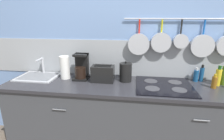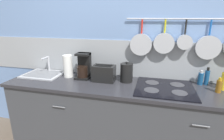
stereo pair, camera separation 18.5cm
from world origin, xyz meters
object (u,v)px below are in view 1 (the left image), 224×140
bottle_sesame_oil (224,75)px  paper_towel_roll (65,67)px  bottle_olive_oil (202,74)px  kettle (126,72)px  bottle_hot_sauce (214,82)px  bottle_cooking_wine (218,77)px  coffee_maker (81,69)px  bottle_vinegar (196,75)px  toaster (103,74)px

bottle_sesame_oil → paper_towel_roll: bearing=-178.6°
paper_towel_roll → bottle_olive_oil: 1.57m
kettle → bottle_hot_sauce: bearing=-5.0°
paper_towel_roll → bottle_cooking_wine: 1.69m
bottle_sesame_oil → coffee_maker: bearing=-179.0°
bottle_hot_sauce → bottle_vinegar: bearing=124.2°
bottle_cooking_wine → coffee_maker: bearing=179.9°
toaster → bottle_hot_sauce: toaster is taller
bottle_olive_oil → bottle_hot_sauce: bottle_olive_oil is taller
bottle_hot_sauce → kettle: bearing=175.0°
bottle_vinegar → bottle_cooking_wine: size_ratio=0.74×
kettle → bottle_cooking_wine: kettle is taller
toaster → bottle_cooking_wine: bottle_cooking_wine is taller
bottle_olive_oil → bottle_sesame_oil: size_ratio=0.77×
bottle_vinegar → bottle_hot_sauce: (0.12, -0.18, -0.00)m
paper_towel_roll → bottle_cooking_wine: bearing=0.4°
toaster → kettle: 0.26m
kettle → bottle_sesame_oil: (1.05, 0.04, 0.00)m
paper_towel_roll → bottle_hot_sauce: 1.63m
coffee_maker → toaster: bearing=-11.9°
bottle_vinegar → bottle_olive_oil: 0.07m
coffee_maker → kettle: bearing=-1.2°
paper_towel_roll → toaster: bearing=-4.9°
toaster → bottle_vinegar: toaster is taller
toaster → bottle_hot_sauce: (1.16, -0.03, -0.03)m
bottle_olive_oil → bottle_hot_sauce: size_ratio=1.28×
toaster → bottle_sesame_oil: 1.31m
coffee_maker → bottle_hot_sauce: (1.43, -0.09, -0.06)m
paper_towel_roll → kettle: paper_towel_roll is taller
coffee_maker → bottle_sesame_oil: bearing=1.0°
kettle → bottle_vinegar: (0.79, 0.10, -0.04)m
coffee_maker → bottle_hot_sauce: bearing=-3.6°
paper_towel_roll → bottle_sesame_oil: 1.77m
toaster → bottle_sesame_oil: size_ratio=1.08×
bottle_cooking_wine → bottle_sesame_oil: size_ratio=0.87×
paper_towel_roll → bottle_hot_sauce: bearing=-2.6°
paper_towel_roll → bottle_sesame_oil: paper_towel_roll is taller
kettle → bottle_vinegar: bearing=7.4°
kettle → bottle_hot_sauce: size_ratio=1.56×
bottle_vinegar → bottle_hot_sauce: bearing=-55.8°
toaster → paper_towel_roll: bearing=175.1°
paper_towel_roll → coffee_maker: bearing=4.8°
toaster → kettle: (0.25, 0.05, 0.01)m
bottle_olive_oil → bottle_cooking_wine: (0.13, -0.11, 0.01)m
paper_towel_roll → kettle: 0.71m
coffee_maker → bottle_vinegar: 1.31m
bottle_cooking_wine → bottle_sesame_oil: (0.07, 0.03, 0.01)m
bottle_sesame_oil → bottle_hot_sauce: bearing=-140.0°
bottle_hot_sauce → paper_towel_roll: bearing=177.4°
toaster → kettle: bearing=10.2°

